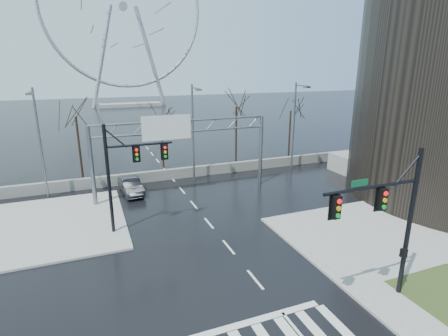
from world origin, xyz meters
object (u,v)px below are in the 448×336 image
ferris_wheel (124,13)px  car (131,186)px  signal_mast_near (391,214)px  signal_mast_far (125,168)px  sign_gantry (179,141)px

ferris_wheel → car: bearing=-97.1°
signal_mast_near → signal_mast_far: size_ratio=1.00×
ferris_wheel → signal_mast_near: bearing=-89.9°
sign_gantry → car: bearing=154.9°
signal_mast_near → ferris_wheel: size_ratio=0.16×
sign_gantry → ferris_wheel: bearing=86.2°
ferris_wheel → car: ferris_wheel is taller
signal_mast_far → car: size_ratio=1.70×
signal_mast_far → sign_gantry: size_ratio=0.49×
signal_mast_far → ferris_wheel: 89.30m
sign_gantry → ferris_wheel: (5.38, 80.04, 20.95)m
ferris_wheel → car: (-9.72, -78.00, -25.36)m
signal_mast_near → car: signal_mast_near is taller
signal_mast_near → signal_mast_far: (-11.01, 13.00, -0.04)m
signal_mast_far → sign_gantry: 8.14m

